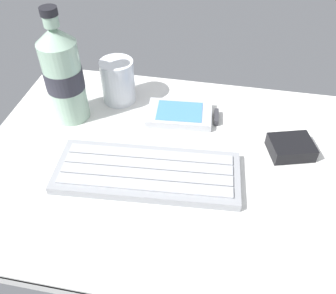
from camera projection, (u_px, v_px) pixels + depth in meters
The scene contains 6 objects.
ground_plane at pixel (168, 165), 60.30cm from camera, with size 64.00×48.00×2.80cm.
keyboard at pixel (147, 172), 56.71cm from camera, with size 29.75×13.17×1.70cm.
handheld_device at pixel (183, 114), 67.35cm from camera, with size 13.22×8.55×1.50cm.
juice_cup at pixel (118, 83), 69.34cm from camera, with size 6.40×6.40×8.50cm.
water_bottle at pixel (63, 75), 62.08cm from camera, with size 6.73×6.73×20.80cm.
charger_block at pixel (291, 147), 60.24cm from camera, with size 7.00×5.60×2.40cm, color black.
Camera 1 is at (7.78, -40.91, 42.95)cm, focal length 38.44 mm.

